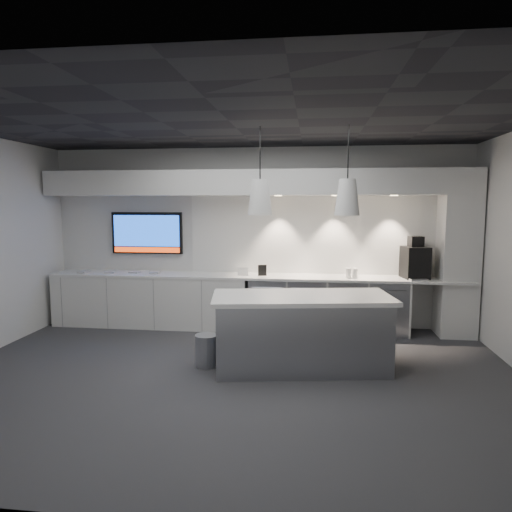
# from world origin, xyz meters

# --- Properties ---
(floor) EXTENTS (7.00, 7.00, 0.00)m
(floor) POSITION_xyz_m (0.00, 0.00, 0.00)
(floor) COLOR #333336
(floor) RESTS_ON ground
(ceiling) EXTENTS (7.00, 7.00, 0.00)m
(ceiling) POSITION_xyz_m (0.00, 0.00, 3.00)
(ceiling) COLOR black
(ceiling) RESTS_ON wall_back
(wall_back) EXTENTS (7.00, 0.00, 7.00)m
(wall_back) POSITION_xyz_m (0.00, 2.50, 1.50)
(wall_back) COLOR silver
(wall_back) RESTS_ON floor
(wall_front) EXTENTS (7.00, 0.00, 7.00)m
(wall_front) POSITION_xyz_m (0.00, -2.50, 1.50)
(wall_front) COLOR silver
(wall_front) RESTS_ON floor
(back_counter) EXTENTS (6.80, 0.65, 0.04)m
(back_counter) POSITION_xyz_m (0.00, 2.17, 0.88)
(back_counter) COLOR white
(back_counter) RESTS_ON left_base_cabinets
(left_base_cabinets) EXTENTS (3.30, 0.63, 0.86)m
(left_base_cabinets) POSITION_xyz_m (-1.75, 2.17, 0.43)
(left_base_cabinets) COLOR silver
(left_base_cabinets) RESTS_ON floor
(fridge_unit_a) EXTENTS (0.60, 0.61, 0.85)m
(fridge_unit_a) POSITION_xyz_m (0.25, 2.17, 0.42)
(fridge_unit_a) COLOR #92949A
(fridge_unit_a) RESTS_ON floor
(fridge_unit_b) EXTENTS (0.60, 0.61, 0.85)m
(fridge_unit_b) POSITION_xyz_m (0.88, 2.17, 0.42)
(fridge_unit_b) COLOR #92949A
(fridge_unit_b) RESTS_ON floor
(fridge_unit_c) EXTENTS (0.60, 0.61, 0.85)m
(fridge_unit_c) POSITION_xyz_m (1.51, 2.17, 0.42)
(fridge_unit_c) COLOR #92949A
(fridge_unit_c) RESTS_ON floor
(fridge_unit_d) EXTENTS (0.60, 0.61, 0.85)m
(fridge_unit_d) POSITION_xyz_m (2.14, 2.17, 0.42)
(fridge_unit_d) COLOR #92949A
(fridge_unit_d) RESTS_ON floor
(backsplash) EXTENTS (4.60, 0.03, 1.30)m
(backsplash) POSITION_xyz_m (1.20, 2.48, 1.55)
(backsplash) COLOR silver
(backsplash) RESTS_ON wall_back
(soffit) EXTENTS (6.90, 0.60, 0.40)m
(soffit) POSITION_xyz_m (0.00, 2.20, 2.40)
(soffit) COLOR silver
(soffit) RESTS_ON wall_back
(column) EXTENTS (0.55, 0.55, 2.60)m
(column) POSITION_xyz_m (3.20, 2.20, 1.30)
(column) COLOR silver
(column) RESTS_ON floor
(wall_tv) EXTENTS (1.25, 0.07, 0.72)m
(wall_tv) POSITION_xyz_m (-1.90, 2.45, 1.56)
(wall_tv) COLOR black
(wall_tv) RESTS_ON wall_back
(island) EXTENTS (2.34, 1.28, 0.94)m
(island) POSITION_xyz_m (0.84, 0.44, 0.47)
(island) COLOR #92949A
(island) RESTS_ON floor
(bin) EXTENTS (0.31, 0.31, 0.41)m
(bin) POSITION_xyz_m (-0.37, 0.37, 0.20)
(bin) COLOR #92949A
(bin) RESTS_ON floor
(coffee_machine) EXTENTS (0.43, 0.58, 0.66)m
(coffee_machine) POSITION_xyz_m (2.56, 2.20, 1.17)
(coffee_machine) COLOR black
(coffee_machine) RESTS_ON back_counter
(sign_black) EXTENTS (0.14, 0.06, 0.18)m
(sign_black) POSITION_xyz_m (0.15, 2.13, 0.99)
(sign_black) COLOR black
(sign_black) RESTS_ON back_counter
(sign_white) EXTENTS (0.18, 0.02, 0.14)m
(sign_white) POSITION_xyz_m (-0.16, 2.10, 0.97)
(sign_white) COLOR white
(sign_white) RESTS_ON back_counter
(cup_cluster) EXTENTS (0.18, 0.18, 0.15)m
(cup_cluster) POSITION_xyz_m (1.58, 2.10, 0.98)
(cup_cluster) COLOR white
(cup_cluster) RESTS_ON back_counter
(tray_a) EXTENTS (0.19, 0.19, 0.02)m
(tray_a) POSITION_xyz_m (-2.92, 2.10, 0.91)
(tray_a) COLOR #A3A3A3
(tray_a) RESTS_ON back_counter
(tray_b) EXTENTS (0.20, 0.20, 0.02)m
(tray_b) POSITION_xyz_m (-2.45, 2.10, 0.91)
(tray_b) COLOR #A3A3A3
(tray_b) RESTS_ON back_counter
(tray_c) EXTENTS (0.17, 0.17, 0.02)m
(tray_c) POSITION_xyz_m (-2.03, 2.17, 0.91)
(tray_c) COLOR #A3A3A3
(tray_c) RESTS_ON back_counter
(tray_d) EXTENTS (0.18, 0.18, 0.02)m
(tray_d) POSITION_xyz_m (-1.68, 2.17, 0.91)
(tray_d) COLOR #A3A3A3
(tray_d) RESTS_ON back_counter
(pendant_left) EXTENTS (0.30, 0.30, 1.13)m
(pendant_left) POSITION_xyz_m (0.31, 0.44, 2.15)
(pendant_left) COLOR silver
(pendant_left) RESTS_ON ceiling
(pendant_right) EXTENTS (0.30, 0.30, 1.13)m
(pendant_right) POSITION_xyz_m (1.36, 0.44, 2.15)
(pendant_right) COLOR silver
(pendant_right) RESTS_ON ceiling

